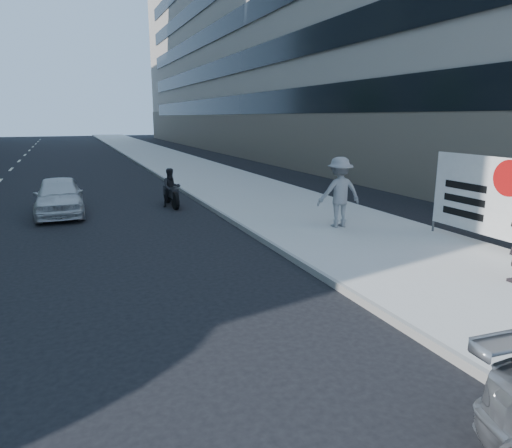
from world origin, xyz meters
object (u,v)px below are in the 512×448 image
protest_banner (482,195)px  motorcycle (171,190)px  white_sedan_near (59,196)px  jogger (339,192)px

protest_banner → motorcycle: bearing=123.8°
white_sedan_near → motorcycle: (3.82, -0.05, -0.00)m
jogger → motorcycle: jogger is taller
protest_banner → motorcycle: 10.40m
protest_banner → motorcycle: size_ratio=1.49×
motorcycle → white_sedan_near: bearing=175.2°
jogger → white_sedan_near: jogger is taller
jogger → protest_banner: bearing=131.1°
motorcycle → protest_banner: bearing=-60.3°
jogger → protest_banner: size_ratio=0.66×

